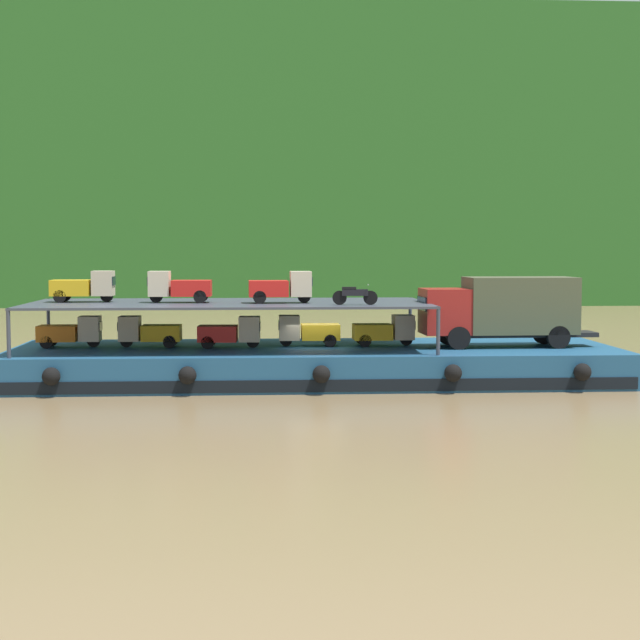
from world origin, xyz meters
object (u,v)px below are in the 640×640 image
at_px(mini_truck_lower_bow, 385,330).
at_px(mini_truck_upper_mid, 179,287).
at_px(mini_truck_lower_fore, 308,331).
at_px(mini_truck_upper_stern, 84,286).
at_px(covered_lorry, 503,309).
at_px(cargo_barge, 315,364).
at_px(mini_truck_lower_mid, 231,332).
at_px(motorcycle_upper_port, 355,295).
at_px(mini_truck_upper_fore, 281,287).
at_px(mini_truck_lower_aft, 149,332).
at_px(mini_truck_lower_stern, 71,332).

xyz_separation_m(mini_truck_lower_bow, mini_truck_upper_mid, (-9.14, -0.44, 2.00)).
bearing_deg(mini_truck_upper_mid, mini_truck_lower_fore, 5.24).
bearing_deg(mini_truck_upper_stern, covered_lorry, -3.20).
height_order(cargo_barge, covered_lorry, covered_lorry).
relative_size(mini_truck_lower_mid, motorcycle_upper_port, 1.47).
bearing_deg(cargo_barge, motorcycle_upper_port, -55.40).
xyz_separation_m(cargo_barge, mini_truck_upper_stern, (-10.20, 0.66, 3.44)).
bearing_deg(cargo_barge, mini_truck_upper_fore, -156.06).
distance_m(mini_truck_lower_aft, mini_truck_lower_mid, 3.66).
height_order(mini_truck_upper_stern, motorcycle_upper_port, mini_truck_upper_stern).
bearing_deg(motorcycle_upper_port, mini_truck_lower_stern, 167.40).
height_order(covered_lorry, mini_truck_upper_fore, mini_truck_upper_fore).
height_order(cargo_barge, mini_truck_lower_fore, mini_truck_lower_fore).
bearing_deg(mini_truck_upper_fore, mini_truck_lower_fore, 43.38).
distance_m(mini_truck_lower_fore, mini_truck_upper_mid, 6.05).
distance_m(mini_truck_lower_mid, motorcycle_upper_port, 5.96).
bearing_deg(mini_truck_upper_fore, covered_lorry, 1.67).
distance_m(mini_truck_upper_mid, mini_truck_upper_fore, 4.52).
xyz_separation_m(mini_truck_lower_mid, mini_truck_upper_mid, (-2.25, 0.01, 2.00)).
distance_m(mini_truck_lower_fore, mini_truck_upper_stern, 10.10).
height_order(mini_truck_lower_fore, mini_truck_upper_fore, mini_truck_upper_fore).
distance_m(mini_truck_upper_stern, motorcycle_upper_port, 12.08).
relative_size(mini_truck_lower_aft, mini_truck_lower_mid, 0.99).
relative_size(mini_truck_lower_mid, mini_truck_lower_bow, 1.01).
bearing_deg(mini_truck_lower_fore, covered_lorry, -5.66).
bearing_deg(cargo_barge, mini_truck_lower_mid, -179.21).
relative_size(cargo_barge, mini_truck_upper_mid, 9.65).
xyz_separation_m(cargo_barge, mini_truck_lower_mid, (-3.74, -0.05, 1.44)).
bearing_deg(covered_lorry, mini_truck_lower_fore, 174.34).
bearing_deg(mini_truck_upper_mid, mini_truck_upper_stern, 170.53).
height_order(covered_lorry, mini_truck_lower_bow, covered_lorry).
distance_m(mini_truck_lower_stern, motorcycle_upper_port, 12.75).
bearing_deg(mini_truck_lower_aft, mini_truck_lower_fore, 0.21).
distance_m(cargo_barge, mini_truck_lower_mid, 4.00).
height_order(cargo_barge, mini_truck_lower_bow, mini_truck_lower_bow).
relative_size(mini_truck_lower_aft, motorcycle_upper_port, 1.45).
bearing_deg(mini_truck_lower_fore, mini_truck_lower_stern, 179.69).
bearing_deg(mini_truck_lower_bow, mini_truck_lower_fore, 178.59).
xyz_separation_m(cargo_barge, mini_truck_upper_mid, (-5.98, -0.05, 3.44)).
bearing_deg(cargo_barge, mini_truck_upper_mid, -179.56).
height_order(mini_truck_lower_mid, mini_truck_lower_bow, same).
height_order(mini_truck_upper_mid, motorcycle_upper_port, mini_truck_upper_mid).
xyz_separation_m(mini_truck_lower_aft, mini_truck_upper_fore, (5.86, -1.12, 2.00)).
height_order(mini_truck_lower_stern, mini_truck_lower_fore, same).
bearing_deg(mini_truck_lower_aft, mini_truck_upper_fore, -10.78).
distance_m(mini_truck_lower_mid, mini_truck_upper_mid, 3.01).
xyz_separation_m(cargo_barge, mini_truck_lower_bow, (3.16, 0.39, 1.44)).
distance_m(cargo_barge, mini_truck_upper_fore, 3.81).
bearing_deg(motorcycle_upper_port, mini_truck_lower_fore, 124.09).
relative_size(mini_truck_lower_stern, mini_truck_lower_bow, 0.99).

